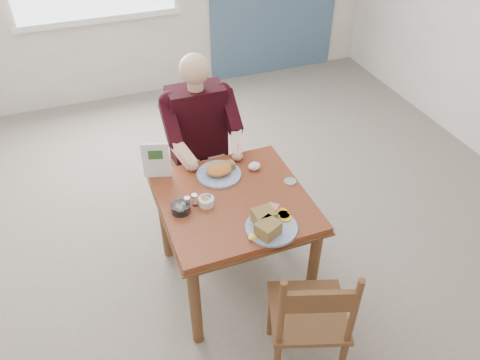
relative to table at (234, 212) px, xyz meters
name	(u,v)px	position (x,y,z in m)	size (l,w,h in m)	color
floor	(235,277)	(0.00, 0.00, -0.64)	(6.00, 6.00, 0.00)	#6E6559
lemon_wedge	(253,237)	(-0.02, -0.37, 0.13)	(0.06, 0.04, 0.03)	yellow
napkin	(254,166)	(0.23, 0.23, 0.14)	(0.08, 0.07, 0.05)	white
metal_dish	(290,182)	(0.40, 0.02, 0.12)	(0.08, 0.08, 0.01)	silver
table	(234,212)	(0.00, 0.00, 0.00)	(0.92, 0.92, 0.75)	maroon
chair_far	(199,162)	(0.00, 0.80, -0.16)	(0.42, 0.42, 0.95)	brown
chair_near	(309,318)	(0.15, -0.78, -0.16)	(0.53, 0.53, 0.95)	brown
diner	(200,132)	(0.00, 0.71, 0.17)	(0.53, 0.56, 1.39)	tan
near_plate	(269,224)	(0.10, -0.32, 0.15)	(0.38, 0.38, 0.10)	white
far_plate	(220,171)	(-0.01, 0.26, 0.14)	(0.33, 0.33, 0.08)	white
caddy	(206,201)	(-0.18, 0.01, 0.14)	(0.11, 0.11, 0.07)	white
shakers	(191,201)	(-0.27, 0.02, 0.15)	(0.09, 0.05, 0.08)	white
creamer	(181,208)	(-0.34, 0.00, 0.14)	(0.14, 0.14, 0.05)	white
menu	(156,160)	(-0.39, 0.38, 0.24)	(0.17, 0.07, 0.26)	white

